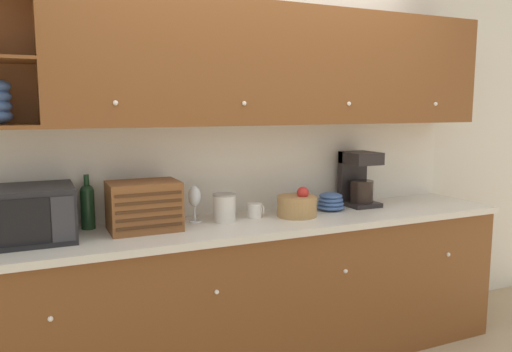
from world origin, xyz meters
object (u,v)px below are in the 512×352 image
Objects in this scene: mug at (255,210)px; fruit_basket at (297,206)px; microwave at (24,214)px; coffee_maker at (358,178)px; bowl_stack_on_counter at (331,202)px; wine_glass at (195,197)px; storage_canister at (224,208)px; bread_box at (144,206)px; wine_bottle at (88,204)px.

fruit_basket is at bearing -17.46° from mug.
coffee_maker reaches higher than microwave.
bowl_stack_on_counter is (0.55, -0.01, 0.01)m from mug.
coffee_maker is (1.20, 0.02, 0.04)m from wine_glass.
storage_canister is (0.16, -0.07, -0.06)m from wine_glass.
wine_glass is at bearing 169.26° from fruit_basket.
coffee_maker is at bearing 3.56° from bread_box.
mug is (0.98, -0.13, -0.10)m from wine_bottle.
wine_glass reaches higher than storage_canister.
microwave reaches higher than mug.
fruit_basket is at bearing -166.03° from coffee_maker.
fruit_basket is 0.30m from bowl_stack_on_counter.
mug is 0.27× the size of coffee_maker.
microwave reaches higher than wine_glass.
fruit_basket is (0.25, -0.08, 0.02)m from mug.
fruit_basket is at bearing -9.46° from wine_bottle.
wine_glass is 0.58× the size of coffee_maker.
wine_bottle is at bearing 168.80° from storage_canister.
wine_bottle is 1.42× the size of wine_glass.
wine_bottle is 1.25m from fruit_basket.
wine_bottle is at bearing 24.16° from microwave.
wine_bottle is 0.82× the size of coffee_maker.
coffee_maker reaches higher than bowl_stack_on_counter.
storage_canister is at bearing -175.22° from coffee_maker.
wine_bottle reaches higher than bowl_stack_on_counter.
coffee_maker is at bearing -2.09° from wine_bottle.
wine_bottle is (0.32, 0.14, -0.00)m from microwave.
wine_glass is 2.12× the size of mug.
wine_bottle reaches higher than fruit_basket.
bread_box is at bearing 177.23° from fruit_basket.
storage_canister is at bearing -21.88° from wine_glass.
storage_canister is 0.76m from bowl_stack_on_counter.
wine_glass is at bearing 3.68° from microwave.
fruit_basket reaches higher than bowl_stack_on_counter.
coffee_maker is at bearing 4.78° from storage_canister.
microwave is 1.09m from storage_canister.
bread_box is 0.95m from fruit_basket.
bread_box is 1.52m from coffee_maker.
fruit_basket is (0.63, -0.12, -0.08)m from wine_glass.
fruit_basket is (1.23, -0.21, -0.07)m from wine_bottle.
microwave is 1.25× the size of bread_box.
wine_bottle reaches higher than bread_box.
bread_box reaches higher than fruit_basket.
coffee_maker reaches higher than storage_canister.
storage_canister is at bearing -178.57° from bowl_stack_on_counter.
wine_glass reaches higher than mug.
coffee_maker reaches higher than wine_glass.
bread_box is at bearing -1.40° from microwave.
storage_canister is 0.45× the size of coffee_maker.
bread_box is 3.73× the size of mug.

